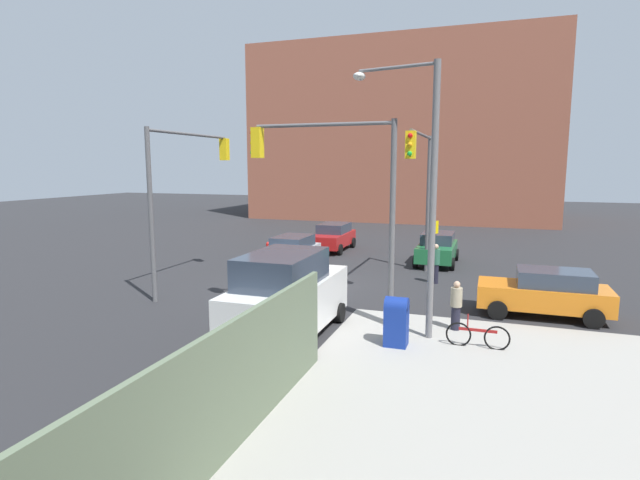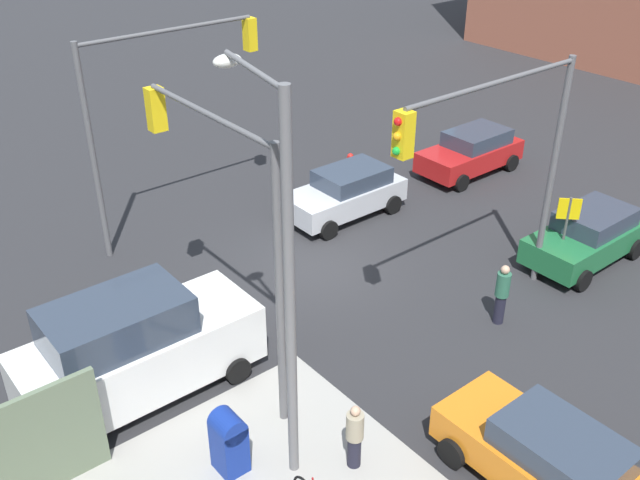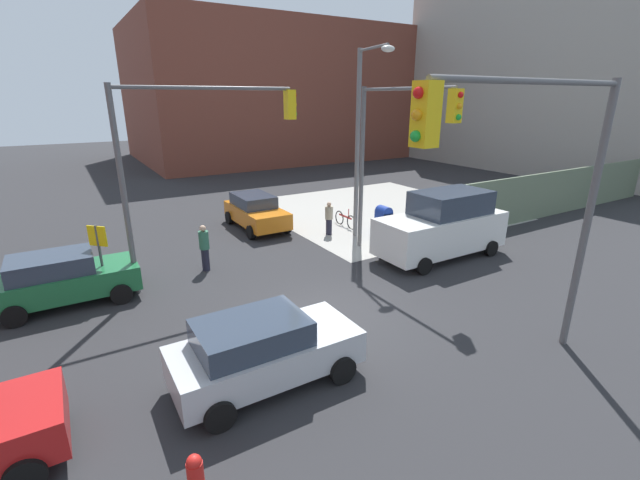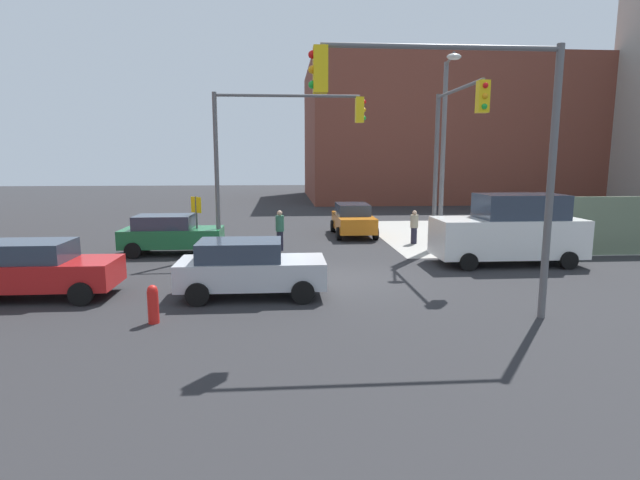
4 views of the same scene
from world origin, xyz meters
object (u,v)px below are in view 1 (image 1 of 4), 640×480
pedestrian_waiting (435,263)px  coupe_red (333,237)px  traffic_signal_nw_corner (422,176)px  bicycle_leaning_on_fence (477,336)px  van_white_delivery (287,296)px  fire_hydrant (268,250)px  traffic_signal_ne_corner (335,181)px  pedestrian_crossing (456,305)px  street_lamp_corner (421,179)px  mailbox_blue (396,320)px  traffic_signal_se_corner (185,177)px  sedan_orange (545,292)px  hatchback_silver (291,252)px  sedan_green (437,248)px

pedestrian_waiting → coupe_red: bearing=-61.5°
traffic_signal_nw_corner → bicycle_leaning_on_fence: traffic_signal_nw_corner is taller
van_white_delivery → pedestrian_waiting: size_ratio=3.11×
coupe_red → bicycle_leaning_on_fence: (14.42, 8.86, -0.50)m
traffic_signal_nw_corner → fire_hydrant: traffic_signal_nw_corner is taller
traffic_signal_ne_corner → pedestrian_crossing: traffic_signal_ne_corner is taller
street_lamp_corner → fire_hydrant: (-10.13, -9.64, -4.22)m
mailbox_blue → pedestrian_crossing: 2.50m
fire_hydrant → van_white_delivery: 13.05m
street_lamp_corner → coupe_red: street_lamp_corner is taller
traffic_signal_se_corner → coupe_red: traffic_signal_se_corner is taller
street_lamp_corner → mailbox_blue: bearing=-22.2°
traffic_signal_se_corner → bicycle_leaning_on_fence: 12.91m
fire_hydrant → sedan_orange: bearing=63.4°
traffic_signal_nw_corner → bicycle_leaning_on_fence: (7.74, 2.70, -4.32)m
street_lamp_corner → sedan_orange: (-3.39, 3.83, -3.86)m
traffic_signal_se_corner → pedestrian_crossing: bearing=79.9°
traffic_signal_ne_corner → van_white_delivery: size_ratio=1.20×
traffic_signal_ne_corner → fire_hydrant: bearing=-144.3°
traffic_signal_se_corner → coupe_red: size_ratio=1.55×
hatchback_silver → sedan_green: bearing=118.4°
pedestrian_crossing → pedestrian_waiting: size_ratio=0.90×
traffic_signal_ne_corner → sedan_orange: 8.11m
traffic_signal_ne_corner → coupe_red: bearing=-162.1°
traffic_signal_ne_corner → bicycle_leaning_on_fence: traffic_signal_ne_corner is taller
pedestrian_crossing → coupe_red: bearing=-133.4°
coupe_red → pedestrian_crossing: size_ratio=2.69×
traffic_signal_ne_corner → sedan_orange: size_ratio=1.55×
mailbox_blue → van_white_delivery: van_white_delivery is taller
hatchback_silver → pedestrian_crossing: bearing=50.2°
hatchback_silver → van_white_delivery: bearing=21.7°
fire_hydrant → hatchback_silver: (2.14, 2.24, 0.36)m
traffic_signal_se_corner → street_lamp_corner: street_lamp_corner is taller
traffic_signal_ne_corner → sedan_green: (-11.01, 2.17, -3.76)m
pedestrian_crossing → traffic_signal_se_corner: bearing=-85.6°
fire_hydrant → sedan_green: (-1.51, 9.00, 0.36)m
hatchback_silver → pedestrian_crossing: (7.06, 8.46, -0.04)m
sedan_orange → pedestrian_crossing: 3.70m
bicycle_leaning_on_fence → sedan_orange: bearing=151.8°
traffic_signal_ne_corner → pedestrian_waiting: (-6.50, 2.57, -3.69)m
van_white_delivery → traffic_signal_se_corner: bearing=-124.4°
street_lamp_corner → sedan_orange: street_lamp_corner is taller
pedestrian_crossing → traffic_signal_ne_corner: bearing=-71.1°
pedestrian_crossing → street_lamp_corner: bearing=-34.4°
traffic_signal_ne_corner → fire_hydrant: traffic_signal_ne_corner is taller
traffic_signal_nw_corner → hatchback_silver: bearing=-96.4°
traffic_signal_ne_corner → sedan_orange: (-2.76, 6.63, -3.76)m
hatchback_silver → pedestrian_waiting: 7.21m
coupe_red → sedan_orange: 15.19m
pedestrian_waiting → pedestrian_crossing: bearing=85.1°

